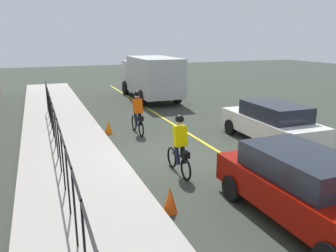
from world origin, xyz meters
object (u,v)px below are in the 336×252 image
object	(u,v)px
traffic_cone_near	(170,200)
patrol_sedan	(272,122)
parked_sedan_rear	(304,187)
traffic_cone_far	(108,127)
cyclist_lead	(138,113)
cyclist_follow	(180,145)
box_truck_background	(151,76)

from	to	relation	value
traffic_cone_near	patrol_sedan	bearing A→B (deg)	-58.68
parked_sedan_rear	traffic_cone_far	distance (m)	8.83
patrol_sedan	parked_sedan_rear	distance (m)	5.73
cyclist_lead	parked_sedan_rear	bearing A→B (deg)	-170.17
parked_sedan_rear	traffic_cone_near	xyz separation A→B (m)	(1.45, 2.55, -0.51)
cyclist_lead	parked_sedan_rear	distance (m)	8.08
cyclist_lead	traffic_cone_far	xyz separation A→B (m)	(0.48, 1.17, -0.63)
traffic_cone_near	cyclist_follow	bearing A→B (deg)	-29.61
box_truck_background	traffic_cone_near	xyz separation A→B (m)	(-13.92, 4.33, -1.24)
cyclist_lead	box_truck_background	xyz separation A→B (m)	(7.39, -3.13, 0.64)
cyclist_lead	box_truck_background	world-z (taller)	box_truck_background
traffic_cone_near	traffic_cone_far	xyz separation A→B (m)	(7.00, -0.03, -0.04)
cyclist_lead	traffic_cone_far	world-z (taller)	cyclist_lead
parked_sedan_rear	patrol_sedan	bearing A→B (deg)	147.11
cyclist_follow	traffic_cone_near	world-z (taller)	cyclist_follow
cyclist_lead	box_truck_background	bearing A→B (deg)	-22.72
cyclist_follow	traffic_cone_far	bearing A→B (deg)	12.00
patrol_sedan	parked_sedan_rear	bearing A→B (deg)	149.45
cyclist_follow	traffic_cone_near	size ratio (longest dim) A/B	2.91
patrol_sedan	traffic_cone_near	bearing A→B (deg)	122.93
patrol_sedan	parked_sedan_rear	xyz separation A→B (m)	(-4.85, 3.05, 0.00)
box_truck_background	traffic_cone_far	size ratio (longest dim) A/B	12.22
cyclist_follow	box_truck_background	xyz separation A→B (m)	(11.99, -3.24, 0.64)
box_truck_background	patrol_sedan	bearing A→B (deg)	-171.76
cyclist_lead	traffic_cone_far	size ratio (longest dim) A/B	3.30
traffic_cone_near	traffic_cone_far	size ratio (longest dim) A/B	1.13
traffic_cone_far	cyclist_follow	bearing A→B (deg)	-168.23
cyclist_follow	parked_sedan_rear	xyz separation A→B (m)	(-3.37, -1.46, -0.09)
parked_sedan_rear	traffic_cone_far	bearing A→B (deg)	-164.15
cyclist_lead	cyclist_follow	distance (m)	4.60
parked_sedan_rear	cyclist_follow	bearing A→B (deg)	-157.36
traffic_cone_near	cyclist_lead	bearing A→B (deg)	-10.42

